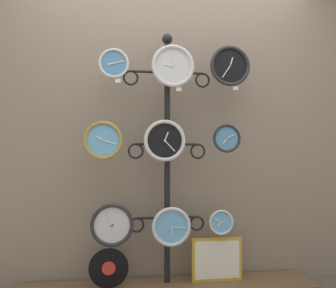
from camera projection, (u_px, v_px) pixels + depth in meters
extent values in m
cube|color=gray|center=(165.00, 109.00, 2.68)|extent=(4.40, 0.04, 2.80)
cylinder|color=black|center=(167.00, 164.00, 2.51)|extent=(0.04, 0.04, 1.86)
sphere|color=black|center=(167.00, 39.00, 2.55)|extent=(0.08, 0.08, 0.08)
cylinder|color=black|center=(149.00, 72.00, 2.52)|extent=(0.28, 0.02, 0.02)
torus|color=black|center=(131.00, 78.00, 2.50)|extent=(0.12, 0.02, 0.12)
cylinder|color=black|center=(185.00, 73.00, 2.56)|extent=(0.28, 0.02, 0.02)
torus|color=black|center=(203.00, 80.00, 2.57)|extent=(0.12, 0.02, 0.12)
cylinder|color=black|center=(152.00, 144.00, 2.50)|extent=(0.24, 0.02, 0.02)
torus|color=black|center=(136.00, 151.00, 2.48)|extent=(0.12, 0.02, 0.12)
cylinder|color=black|center=(183.00, 144.00, 2.53)|extent=(0.24, 0.02, 0.02)
torus|color=black|center=(198.00, 151.00, 2.54)|extent=(0.12, 0.02, 0.12)
cylinder|color=black|center=(152.00, 218.00, 2.47)|extent=(0.23, 0.02, 0.02)
torus|color=black|center=(137.00, 225.00, 2.45)|extent=(0.12, 0.02, 0.12)
cylinder|color=black|center=(182.00, 217.00, 2.50)|extent=(0.23, 0.02, 0.02)
torus|color=black|center=(197.00, 223.00, 2.51)|extent=(0.12, 0.02, 0.12)
cylinder|color=#4C84B2|center=(114.00, 64.00, 2.41)|extent=(0.20, 0.02, 0.20)
torus|color=silver|center=(114.00, 63.00, 2.39)|extent=(0.22, 0.02, 0.22)
cylinder|color=silver|center=(114.00, 63.00, 2.39)|extent=(0.01, 0.01, 0.01)
cube|color=silver|center=(111.00, 64.00, 2.39)|extent=(0.05, 0.00, 0.02)
cube|color=silver|center=(119.00, 62.00, 2.40)|extent=(0.08, 0.00, 0.03)
cylinder|color=silver|center=(173.00, 66.00, 2.44)|extent=(0.29, 0.02, 0.29)
torus|color=silver|center=(173.00, 66.00, 2.42)|extent=(0.32, 0.03, 0.32)
cylinder|color=silver|center=(173.00, 66.00, 2.42)|extent=(0.02, 0.01, 0.02)
cube|color=silver|center=(168.00, 65.00, 2.42)|extent=(0.07, 0.00, 0.02)
cube|color=silver|center=(173.00, 58.00, 2.42)|extent=(0.01, 0.00, 0.11)
cylinder|color=black|center=(230.00, 66.00, 2.52)|extent=(0.29, 0.02, 0.29)
torus|color=#262628|center=(230.00, 66.00, 2.51)|extent=(0.32, 0.03, 0.32)
cylinder|color=#262628|center=(230.00, 66.00, 2.51)|extent=(0.02, 0.01, 0.02)
cube|color=silver|center=(231.00, 62.00, 2.51)|extent=(0.03, 0.00, 0.07)
cube|color=silver|center=(226.00, 72.00, 2.50)|extent=(0.07, 0.00, 0.10)
cylinder|color=#60A8DB|center=(103.00, 140.00, 2.38)|extent=(0.26, 0.02, 0.26)
torus|color=#A58438|center=(103.00, 140.00, 2.37)|extent=(0.28, 0.03, 0.28)
cylinder|color=#A58438|center=(103.00, 140.00, 2.37)|extent=(0.02, 0.01, 0.02)
cube|color=silver|center=(99.00, 138.00, 2.36)|extent=(0.06, 0.00, 0.04)
cube|color=silver|center=(110.00, 142.00, 2.37)|extent=(0.10, 0.00, 0.03)
cylinder|color=black|center=(165.00, 141.00, 2.42)|extent=(0.28, 0.02, 0.28)
torus|color=silver|center=(165.00, 141.00, 2.41)|extent=(0.31, 0.03, 0.31)
cylinder|color=silver|center=(165.00, 141.00, 2.41)|extent=(0.02, 0.01, 0.02)
cube|color=silver|center=(167.00, 136.00, 2.41)|extent=(0.03, 0.00, 0.07)
cube|color=silver|center=(170.00, 146.00, 2.41)|extent=(0.08, 0.00, 0.08)
cylinder|color=#4C84B2|center=(226.00, 139.00, 2.48)|extent=(0.20, 0.02, 0.20)
torus|color=#262628|center=(227.00, 138.00, 2.46)|extent=(0.22, 0.02, 0.22)
cylinder|color=#262628|center=(227.00, 138.00, 2.46)|extent=(0.01, 0.01, 0.01)
cube|color=silver|center=(225.00, 141.00, 2.46)|extent=(0.04, 0.00, 0.04)
cube|color=silver|center=(231.00, 136.00, 2.47)|extent=(0.07, 0.00, 0.04)
cylinder|color=silver|center=(112.00, 225.00, 2.33)|extent=(0.28, 0.02, 0.28)
torus|color=#262628|center=(112.00, 225.00, 2.31)|extent=(0.31, 0.03, 0.31)
cylinder|color=#262628|center=(112.00, 225.00, 2.32)|extent=(0.02, 0.01, 0.02)
cube|color=silver|center=(110.00, 221.00, 2.31)|extent=(0.04, 0.00, 0.06)
cube|color=silver|center=(110.00, 218.00, 2.31)|extent=(0.04, 0.00, 0.11)
cylinder|color=#60A8DB|center=(171.00, 226.00, 2.39)|extent=(0.26, 0.02, 0.26)
torus|color=silver|center=(171.00, 227.00, 2.38)|extent=(0.29, 0.03, 0.29)
cylinder|color=silver|center=(171.00, 227.00, 2.38)|extent=(0.02, 0.01, 0.02)
cube|color=silver|center=(172.00, 231.00, 2.38)|extent=(0.01, 0.00, 0.06)
cube|color=silver|center=(178.00, 228.00, 2.38)|extent=(0.10, 0.00, 0.02)
cylinder|color=#60A8DB|center=(221.00, 222.00, 2.46)|extent=(0.17, 0.02, 0.17)
torus|color=silver|center=(221.00, 222.00, 2.45)|extent=(0.19, 0.02, 0.19)
cylinder|color=silver|center=(221.00, 222.00, 2.45)|extent=(0.01, 0.01, 0.01)
cube|color=silver|center=(220.00, 224.00, 2.44)|extent=(0.04, 0.00, 0.04)
cube|color=silver|center=(218.00, 220.00, 2.44)|extent=(0.06, 0.00, 0.04)
cylinder|color=black|center=(109.00, 268.00, 2.35)|extent=(0.29, 0.01, 0.29)
cylinder|color=red|center=(109.00, 268.00, 2.34)|extent=(0.10, 0.00, 0.10)
cube|color=gold|center=(217.00, 259.00, 2.49)|extent=(0.39, 0.02, 0.33)
cube|color=white|center=(217.00, 260.00, 2.48)|extent=(0.34, 0.00, 0.28)
cube|color=white|center=(118.00, 81.00, 2.40)|extent=(0.04, 0.00, 0.03)
cube|color=white|center=(179.00, 89.00, 2.42)|extent=(0.04, 0.00, 0.03)
cube|color=white|center=(236.00, 88.00, 2.51)|extent=(0.04, 0.00, 0.03)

